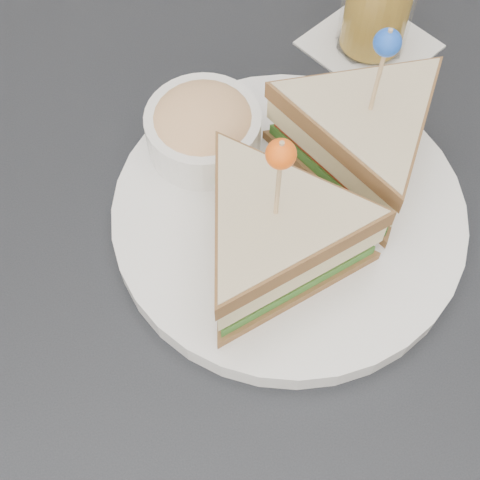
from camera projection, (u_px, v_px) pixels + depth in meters
name	position (u px, v px, depth m)	size (l,w,h in m)	color
ground_plane	(235.00, 462.00, 1.21)	(3.50, 3.50, 0.00)	#3F3833
table	(231.00, 317.00, 0.62)	(0.80, 0.80, 0.75)	black
plate_meal	(301.00, 186.00, 0.54)	(0.36, 0.34, 0.18)	white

